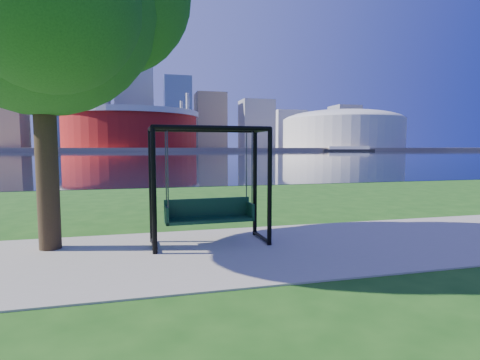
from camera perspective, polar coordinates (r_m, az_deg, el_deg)
name	(u,v)px	position (r m, az deg, el deg)	size (l,w,h in m)	color
ground	(239,245)	(8.17, -0.20, -9.84)	(900.00, 900.00, 0.00)	#1E5114
path	(245,250)	(7.70, 0.71, -10.65)	(120.00, 4.00, 0.03)	#9E937F
river	(152,155)	(109.70, -13.24, 3.74)	(900.00, 180.00, 0.02)	black
far_bank	(148,149)	(313.67, -13.91, 4.62)	(900.00, 228.00, 2.00)	#937F60
stadium	(131,128)	(243.10, -16.25, 7.63)	(83.00, 83.00, 32.00)	maroon
arena	(342,128)	(278.96, 15.33, 7.62)	(84.00, 84.00, 26.56)	beige
skyline	(141,107)	(328.81, -14.81, 10.70)	(392.00, 66.00, 96.50)	gray
swing	(209,188)	(8.01, -4.72, -1.26)	(2.50, 1.15, 2.52)	black
barge	(349,149)	(225.71, 16.21, 4.56)	(28.81, 17.47, 2.81)	black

